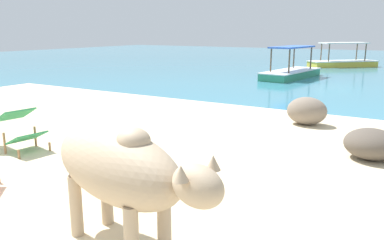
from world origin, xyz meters
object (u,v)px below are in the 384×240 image
Objects in this scene: boat_green at (291,71)px; deck_chair_near at (21,127)px; cow at (119,168)px; boat_yellow at (342,61)px.

deck_chair_near is at bearing 3.98° from boat_green.
cow is 0.55× the size of boat_green.
deck_chair_near is 0.24× the size of boat_yellow.
deck_chair_near is at bearing -137.77° from boat_yellow.
boat_green is at bearing 116.09° from cow.
deck_chair_near is at bearing 171.99° from cow.
boat_green is at bearing -140.35° from boat_yellow.
boat_green is at bearing 94.18° from deck_chair_near.
boat_green reaches higher than deck_chair_near.
boat_yellow is at bearing -180.00° from boat_green.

